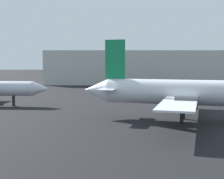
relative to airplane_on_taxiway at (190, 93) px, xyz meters
name	(u,v)px	position (x,y,z in m)	size (l,w,h in m)	color
airplane_on_taxiway	(190,93)	(0.00, 0.00, 0.00)	(32.71, 30.87, 12.00)	silver
terminal_building	(166,67)	(10.13, 80.75, 1.94)	(90.73, 23.02, 12.34)	#B7B7B2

